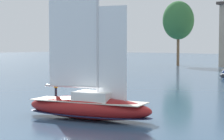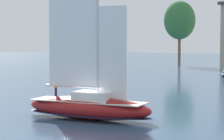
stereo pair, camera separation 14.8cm
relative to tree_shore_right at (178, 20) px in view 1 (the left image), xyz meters
name	(u,v)px [view 1 (the left image)]	position (x,y,z in m)	size (l,w,h in m)	color
ground_plane	(88,119)	(35.00, -75.71, -11.83)	(400.00, 400.00, 0.00)	#385675
tree_shore_right	(178,20)	(0.00, 0.00, 0.00)	(8.21, 8.21, 16.90)	brown
sailboat_main	(88,105)	(35.01, -75.71, -10.69)	(11.02, 5.27, 14.59)	maroon
sailboat_moored_far_slip	(63,71)	(0.26, -43.05, -11.08)	(5.75, 5.75, 8.76)	white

